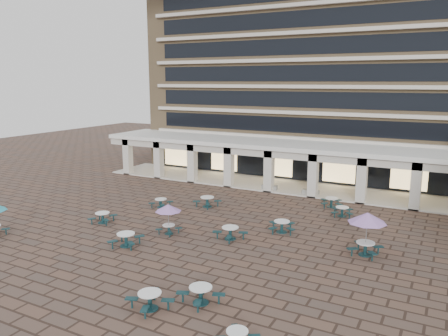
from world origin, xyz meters
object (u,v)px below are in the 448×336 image
Objects in this scene: planter_left at (270,184)px; picnic_table_2 at (201,293)px; picnic_table_0 at (126,238)px; planter_right at (311,190)px; picnic_table_1 at (150,299)px.

picnic_table_2 is at bearing -76.36° from planter_left.
picnic_table_0 is 1.47× the size of planter_right.
planter_left is at bearing 126.50° from picnic_table_2.
picnic_table_2 is (7.86, -3.98, -0.02)m from picnic_table_0.
picnic_table_0 is 17.82m from planter_left.
picnic_table_0 is at bearing -110.57° from planter_right.
planter_right is (4.00, -0.00, -0.06)m from planter_left.
planter_right is at bearing -0.00° from planter_left.
picnic_table_0 is at bearing 176.00° from picnic_table_2.
planter_left is at bearing 180.00° from planter_right.
planter_right is (0.53, 23.17, 0.03)m from picnic_table_1.
picnic_table_2 is 1.50× the size of planter_left.
picnic_table_0 reaches higher than picnic_table_1.
picnic_table_2 is at bearing -40.88° from picnic_table_0.
planter_left is (2.61, 17.63, 0.06)m from picnic_table_0.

